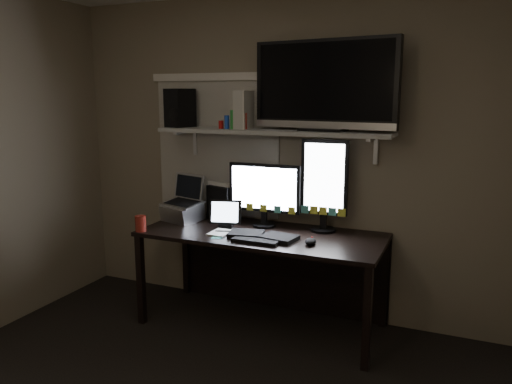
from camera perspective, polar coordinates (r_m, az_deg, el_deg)
The scene contains 18 objects.
back_wall at distance 3.96m, azimuth 2.75°, elevation 3.96°, with size 3.60×3.60×0.00m, color #7B6D58.
window_blinds at distance 4.16m, azimuth -4.46°, elevation 4.98°, with size 1.10×0.02×1.10m, color beige.
desk at distance 3.88m, azimuth 1.34°, elevation -6.74°, with size 1.80×0.75×0.73m.
wall_shelf at distance 3.77m, azimuth 1.84°, elevation 6.91°, with size 1.80×0.35×0.03m, color #A1A19C.
monitor_landscape at distance 3.84m, azimuth 0.96°, elevation -0.30°, with size 0.57×0.06×0.50m, color black.
monitor_portrait at distance 3.72m, azimuth 7.81°, elevation 0.80°, with size 0.35×0.07×0.70m, color black.
keyboard at distance 3.58m, azimuth 0.73°, elevation -5.04°, with size 0.51×0.20×0.03m, color black.
mouse at distance 3.45m, azimuth 6.26°, elevation -5.63°, with size 0.07×0.12×0.04m, color black.
notepad at distance 3.71m, azimuth -4.11°, elevation -4.65°, with size 0.14×0.19×0.01m, color white.
tablet at distance 3.85m, azimuth -3.46°, elevation -2.48°, with size 0.25×0.10×0.22m, color black.
file_sorter at distance 4.07m, azimuth -3.98°, elevation -1.11°, with size 0.24×0.11×0.30m, color black.
laptop at distance 4.07m, azimuth -8.45°, elevation -0.80°, with size 0.32×0.26×0.36m, color silver.
cup at distance 3.84m, azimuth -13.05°, elevation -3.53°, with size 0.08×0.08×0.12m, color maroon.
sticky_notes at distance 3.67m, azimuth -3.23°, elevation -4.86°, with size 0.32×0.24×0.00m, color #CAD038, non-canonical shape.
tv at distance 3.66m, azimuth 7.81°, elevation 11.97°, with size 1.07×0.19×0.64m, color black.
game_console at distance 3.88m, azimuth -1.32°, elevation 9.38°, with size 0.07×0.24×0.29m, color beige.
speaker at distance 4.13m, azimuth -8.67°, elevation 9.47°, with size 0.17×0.20×0.31m, color black.
bottles at distance 3.84m, azimuth -2.68°, elevation 8.30°, with size 0.23×0.05×0.15m, color #A50F0C, non-canonical shape.
Camera 1 is at (1.37, -1.88, 1.74)m, focal length 35.00 mm.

